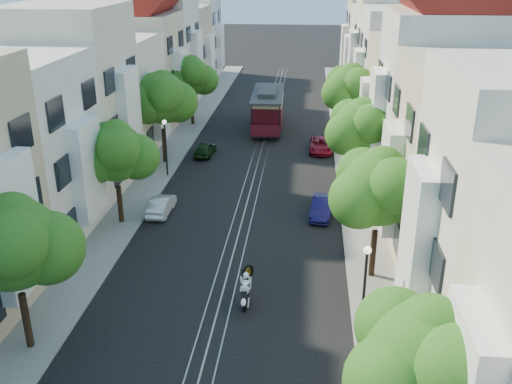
% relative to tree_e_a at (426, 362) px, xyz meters
% --- Properties ---
extents(ground, '(200.00, 200.00, 0.00)m').
position_rel_tree_e_a_xyz_m(ground, '(-7.26, 31.02, -4.40)').
color(ground, black).
rests_on(ground, ground).
extents(sidewalk_east, '(2.50, 80.00, 0.12)m').
position_rel_tree_e_a_xyz_m(sidewalk_east, '(-0.01, 31.02, -4.34)').
color(sidewalk_east, gray).
rests_on(sidewalk_east, ground).
extents(sidewalk_west, '(2.50, 80.00, 0.12)m').
position_rel_tree_e_a_xyz_m(sidewalk_west, '(-14.51, 31.02, -4.34)').
color(sidewalk_west, gray).
rests_on(sidewalk_west, ground).
extents(rail_left, '(0.06, 80.00, 0.02)m').
position_rel_tree_e_a_xyz_m(rail_left, '(-7.81, 31.02, -4.39)').
color(rail_left, gray).
rests_on(rail_left, ground).
extents(rail_slot, '(0.06, 80.00, 0.02)m').
position_rel_tree_e_a_xyz_m(rail_slot, '(-7.26, 31.02, -4.39)').
color(rail_slot, gray).
rests_on(rail_slot, ground).
extents(rail_right, '(0.06, 80.00, 0.02)m').
position_rel_tree_e_a_xyz_m(rail_right, '(-6.71, 31.02, -4.39)').
color(rail_right, gray).
rests_on(rail_right, ground).
extents(lane_line, '(0.08, 80.00, 0.01)m').
position_rel_tree_e_a_xyz_m(lane_line, '(-7.26, 31.02, -4.40)').
color(lane_line, tan).
rests_on(lane_line, ground).
extents(townhouses_east, '(7.75, 72.00, 12.00)m').
position_rel_tree_e_a_xyz_m(townhouses_east, '(4.61, 30.94, 0.79)').
color(townhouses_east, beige).
rests_on(townhouses_east, ground).
extents(townhouses_west, '(7.75, 72.00, 11.76)m').
position_rel_tree_e_a_xyz_m(townhouses_west, '(-19.13, 30.94, 0.68)').
color(townhouses_west, silver).
rests_on(townhouses_west, ground).
extents(tree_e_a, '(4.72, 3.87, 6.27)m').
position_rel_tree_e_a_xyz_m(tree_e_a, '(0.00, 0.00, 0.00)').
color(tree_e_a, black).
rests_on(tree_e_a, ground).
extents(tree_e_b, '(4.93, 4.08, 6.68)m').
position_rel_tree_e_a_xyz_m(tree_e_b, '(0.00, 12.00, 0.34)').
color(tree_e_b, black).
rests_on(tree_e_b, ground).
extents(tree_e_c, '(4.84, 3.99, 6.52)m').
position_rel_tree_e_a_xyz_m(tree_e_c, '(0.00, 23.00, 0.20)').
color(tree_e_c, black).
rests_on(tree_e_c, ground).
extents(tree_e_d, '(5.01, 4.16, 6.85)m').
position_rel_tree_e_a_xyz_m(tree_e_d, '(0.00, 34.00, 0.47)').
color(tree_e_d, black).
rests_on(tree_e_d, ground).
extents(tree_w_a, '(4.93, 4.08, 6.68)m').
position_rel_tree_e_a_xyz_m(tree_w_a, '(-14.40, 5.00, 0.34)').
color(tree_w_a, black).
rests_on(tree_w_a, ground).
extents(tree_w_b, '(4.72, 3.87, 6.27)m').
position_rel_tree_e_a_xyz_m(tree_w_b, '(-14.40, 17.00, 0.00)').
color(tree_w_b, black).
rests_on(tree_w_b, ground).
extents(tree_w_c, '(5.13, 4.28, 7.09)m').
position_rel_tree_e_a_xyz_m(tree_w_c, '(-14.40, 28.00, 0.67)').
color(tree_w_c, black).
rests_on(tree_w_c, ground).
extents(tree_w_d, '(4.84, 3.99, 6.52)m').
position_rel_tree_e_a_xyz_m(tree_w_d, '(-14.40, 39.00, 0.20)').
color(tree_w_d, black).
rests_on(tree_w_d, ground).
extents(lamp_east, '(0.32, 0.32, 4.16)m').
position_rel_tree_e_a_xyz_m(lamp_east, '(-0.96, 7.02, -1.55)').
color(lamp_east, black).
rests_on(lamp_east, ground).
extents(lamp_west, '(0.32, 0.32, 4.16)m').
position_rel_tree_e_a_xyz_m(lamp_west, '(-13.56, 25.02, -1.55)').
color(lamp_west, black).
rests_on(lamp_west, ground).
extents(sportbike_rider, '(0.58, 2.04, 1.68)m').
position_rel_tree_e_a_xyz_m(sportbike_rider, '(-6.05, 9.06, -3.49)').
color(sportbike_rider, black).
rests_on(sportbike_rider, ground).
extents(cable_car, '(3.01, 8.98, 3.43)m').
position_rel_tree_e_a_xyz_m(cable_car, '(-7.23, 38.64, -2.37)').
color(cable_car, black).
rests_on(cable_car, ground).
extents(parked_car_e_mid, '(1.61, 3.62, 1.15)m').
position_rel_tree_e_a_xyz_m(parked_car_e_mid, '(-2.43, 19.17, -3.82)').
color(parked_car_e_mid, '#100D41').
rests_on(parked_car_e_mid, ground).
extents(parked_car_e_far, '(1.94, 4.02, 1.10)m').
position_rel_tree_e_a_xyz_m(parked_car_e_far, '(-2.33, 32.04, -3.85)').
color(parked_car_e_far, maroon).
rests_on(parked_car_e_far, ground).
extents(parked_car_w_mid, '(1.22, 3.34, 1.09)m').
position_rel_tree_e_a_xyz_m(parked_car_w_mid, '(-12.41, 18.66, -3.85)').
color(parked_car_w_mid, silver).
rests_on(parked_car_w_mid, ground).
extents(parked_car_w_far, '(1.55, 3.34, 1.11)m').
position_rel_tree_e_a_xyz_m(parked_car_w_far, '(-11.66, 30.13, -3.84)').
color(parked_car_w_far, black).
rests_on(parked_car_w_far, ground).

